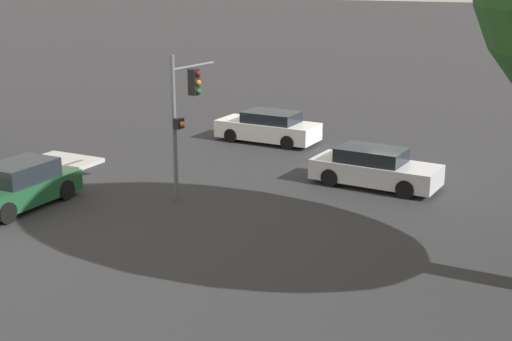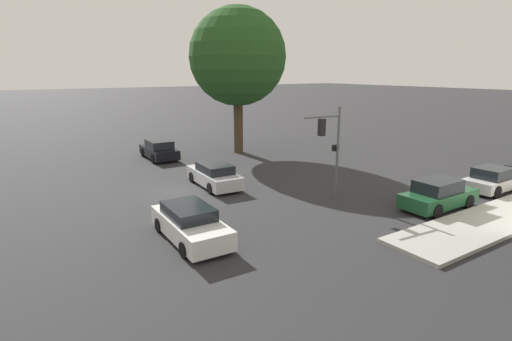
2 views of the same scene
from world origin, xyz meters
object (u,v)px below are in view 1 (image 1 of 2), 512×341
object	(u,v)px
traffic_signal	(185,104)
crossing_car_0	(268,127)
crossing_car_1	(374,168)
parked_car_0	(19,186)

from	to	relation	value
traffic_signal	crossing_car_0	bearing A→B (deg)	101.90
traffic_signal	crossing_car_0	world-z (taller)	traffic_signal
crossing_car_0	crossing_car_1	bearing A→B (deg)	146.92
crossing_car_1	parked_car_0	world-z (taller)	parked_car_0
traffic_signal	parked_car_0	bearing A→B (deg)	-136.46
traffic_signal	crossing_car_1	world-z (taller)	traffic_signal
traffic_signal	crossing_car_1	xyz separation A→B (m)	(-5.43, -4.19, -2.61)
parked_car_0	crossing_car_1	bearing A→B (deg)	128.38
traffic_signal	parked_car_0	distance (m)	6.18
crossing_car_0	parked_car_0	distance (m)	12.59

